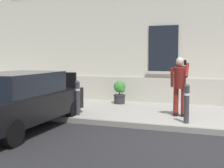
{
  "coord_description": "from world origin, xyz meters",
  "views": [
    {
      "loc": [
        0.46,
        -6.68,
        1.93
      ],
      "look_at": [
        -2.57,
        1.6,
        1.1
      ],
      "focal_mm": 48.19,
      "sensor_mm": 36.0,
      "label": 1
    }
  ],
  "objects": [
    {
      "name": "planter_terracotta",
      "position": [
        -5.79,
        3.83,
        0.61
      ],
      "size": [
        0.44,
        0.44,
        0.86
      ],
      "color": "#B25B38",
      "rests_on": "sidewalk"
    },
    {
      "name": "bollard_far_left",
      "position": [
        -3.58,
        1.35,
        0.71
      ],
      "size": [
        0.15,
        0.15,
        1.04
      ],
      "color": "#333338",
      "rests_on": "sidewalk"
    },
    {
      "name": "curb_edge",
      "position": [
        0.0,
        0.94,
        0.07
      ],
      "size": [
        24.0,
        0.12,
        0.15
      ],
      "primitive_type": "cube",
      "color": "gray",
      "rests_on": "ground"
    },
    {
      "name": "building_facade",
      "position": [
        0.0,
        5.29,
        3.73
      ],
      "size": [
        24.0,
        1.52,
        7.5
      ],
      "color": "beige",
      "rests_on": "ground"
    },
    {
      "name": "hatchback_car_black",
      "position": [
        -4.47,
        -0.19,
        0.79
      ],
      "size": [
        1.84,
        4.09,
        1.5
      ],
      "color": "black",
      "rests_on": "ground"
    },
    {
      "name": "bollard_near_person",
      "position": [
        -0.38,
        1.35,
        0.71
      ],
      "size": [
        0.15,
        0.15,
        1.04
      ],
      "color": "#333338",
      "rests_on": "sidewalk"
    },
    {
      "name": "ground_plane",
      "position": [
        0.0,
        0.0,
        0.0
      ],
      "size": [
        80.0,
        80.0,
        0.0
      ],
      "primitive_type": "plane",
      "color": "#232326"
    },
    {
      "name": "sidewalk",
      "position": [
        0.0,
        2.8,
        0.07
      ],
      "size": [
        24.0,
        3.6,
        0.15
      ],
      "primitive_type": "cube",
      "color": "#99968E",
      "rests_on": "ground"
    },
    {
      "name": "person_on_phone",
      "position": [
        -0.67,
        2.16,
        1.15
      ],
      "size": [
        0.51,
        0.51,
        1.74
      ],
      "rotation": [
        0.0,
        0.0,
        -0.03
      ],
      "color": "maroon",
      "rests_on": "sidewalk"
    },
    {
      "name": "planter_charcoal",
      "position": [
        -3.08,
        3.83,
        0.61
      ],
      "size": [
        0.44,
        0.44,
        0.86
      ],
      "color": "#2D2D30",
      "rests_on": "sidewalk"
    }
  ]
}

